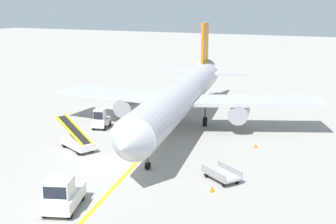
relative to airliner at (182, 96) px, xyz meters
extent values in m
plane|color=#9E9B93|center=(-0.48, -12.55, -3.42)|extent=(300.00, 300.00, 0.00)
cube|color=yellow|center=(0.10, -7.55, -3.41)|extent=(14.82, 78.73, 0.01)
cylinder|color=#B2B5BA|center=(0.10, -0.54, 0.03)|extent=(8.69, 30.10, 3.30)
cone|color=#B2B5BA|center=(3.04, -16.47, 0.03)|extent=(3.62, 2.95, 3.23)
cone|color=#B2B5BA|center=(-2.88, 15.59, 0.43)|extent=(3.59, 3.32, 3.14)
cube|color=#B2B5BA|center=(7.19, 2.30, -0.37)|extent=(13.69, 9.03, 0.36)
cylinder|color=gray|center=(5.76, 1.02, -1.37)|extent=(2.45, 3.49, 1.90)
cube|color=#B2B5BA|center=(-7.54, -0.42, -0.37)|extent=(13.11, 4.75, 0.36)
cylinder|color=gray|center=(-5.74, -1.11, -1.37)|extent=(2.45, 3.49, 1.90)
cube|color=orange|center=(-2.44, 13.23, 4.08)|extent=(1.00, 3.98, 5.20)
cube|color=#B2B5BA|center=(0.58, 13.38, 0.43)|extent=(5.63, 3.73, 0.24)
cube|color=#B2B5BA|center=(-5.32, 12.29, 0.43)|extent=(5.29, 2.42, 0.24)
cylinder|color=#4C4C51|center=(2.19, -11.84, -1.86)|extent=(0.20, 0.20, 3.12)
cylinder|color=black|center=(2.19, -11.84, -3.14)|extent=(0.45, 0.61, 0.56)
cylinder|color=#4C4C51|center=(1.90, 1.83, -1.86)|extent=(0.20, 0.20, 3.12)
cylinder|color=black|center=(1.90, 1.83, -2.94)|extent=(0.52, 1.01, 0.96)
cylinder|color=#4C4C51|center=(-2.43, 1.03, -1.86)|extent=(0.20, 0.20, 3.12)
cylinder|color=black|center=(-2.43, 1.03, -2.94)|extent=(0.52, 1.01, 0.96)
cube|color=black|center=(2.68, -14.50, 0.38)|extent=(2.94, 1.49, 0.60)
cube|color=silver|center=(0.51, -20.10, -2.72)|extent=(2.97, 4.02, 0.80)
cube|color=silver|center=(0.71, -20.70, -1.77)|extent=(1.97, 2.03, 1.10)
cube|color=black|center=(0.97, -21.43, -1.77)|extent=(1.37, 0.54, 0.77)
cylinder|color=black|center=(1.68, -21.03, -3.12)|extent=(0.40, 0.64, 0.60)
cylinder|color=black|center=(0.16, -21.56, -3.12)|extent=(0.40, 0.64, 0.60)
cylinder|color=black|center=(0.86, -18.65, -3.12)|extent=(0.40, 0.64, 0.60)
cylinder|color=black|center=(-0.67, -19.17, -3.12)|extent=(0.40, 0.64, 0.60)
cube|color=silver|center=(-7.45, -3.43, -2.77)|extent=(1.84, 2.64, 0.70)
cube|color=silver|center=(-7.34, -3.84, -1.87)|extent=(1.27, 1.30, 1.10)
cube|color=black|center=(-7.22, -4.34, -1.87)|extent=(0.97, 0.31, 0.77)
cylinder|color=black|center=(-6.71, -4.12, -3.12)|extent=(0.36, 0.64, 0.60)
cylinder|color=black|center=(-7.78, -4.38, -3.12)|extent=(0.36, 0.64, 0.60)
cylinder|color=black|center=(-7.11, -2.49, -3.12)|extent=(0.36, 0.64, 0.60)
cylinder|color=black|center=(-8.18, -2.75, -3.12)|extent=(0.36, 0.64, 0.60)
cube|color=silver|center=(-5.56, -10.19, -2.82)|extent=(4.07, 3.02, 0.60)
cylinder|color=black|center=(-7.03, -10.18, -3.12)|extent=(0.64, 0.46, 0.60)
cylinder|color=black|center=(-6.47, -9.04, -3.12)|extent=(0.64, 0.46, 0.60)
cylinder|color=black|center=(-4.64, -11.35, -3.12)|extent=(0.64, 0.46, 0.60)
cylinder|color=black|center=(-4.08, -10.21, -3.12)|extent=(0.64, 0.46, 0.60)
cube|color=black|center=(-6.10, -9.93, -1.87)|extent=(4.88, 3.01, 1.76)
cube|color=yellow|center=(-6.29, -10.33, -1.75)|extent=(4.54, 2.28, 1.84)
cube|color=yellow|center=(-5.90, -9.53, -1.75)|extent=(4.54, 2.28, 1.84)
cube|color=#A5A5A8|center=(8.09, -11.66, -2.98)|extent=(3.16, 2.82, 0.16)
cube|color=#4C4C51|center=(6.57, -10.61, -3.00)|extent=(0.79, 0.58, 0.08)
cylinder|color=#4C4C51|center=(6.20, -10.35, -3.00)|extent=(0.12, 0.12, 0.05)
cube|color=gray|center=(7.67, -12.28, -2.73)|extent=(2.34, 1.64, 0.50)
cube|color=gray|center=(8.52, -11.04, -2.73)|extent=(2.34, 1.64, 0.50)
cylinder|color=black|center=(6.89, -11.56, -3.24)|extent=(0.36, 0.30, 0.36)
cylinder|color=black|center=(7.57, -10.57, -3.24)|extent=(0.36, 0.30, 0.36)
cylinder|color=black|center=(8.62, -12.75, -3.24)|extent=(0.36, 0.30, 0.36)
cylinder|color=black|center=(9.30, -11.76, -3.24)|extent=(0.36, 0.30, 0.36)
cylinder|color=#26262D|center=(-2.37, -8.58, -2.99)|extent=(0.24, 0.24, 0.85)
cube|color=orange|center=(-2.37, -8.58, -2.29)|extent=(0.36, 0.22, 0.56)
sphere|color=beige|center=(-2.37, -8.58, -1.90)|extent=(0.20, 0.20, 0.20)
sphere|color=yellow|center=(-2.37, -8.58, -1.84)|extent=(0.24, 0.24, 0.24)
cone|color=orange|center=(-4.93, -2.42, -3.20)|extent=(0.36, 0.36, 0.44)
cone|color=orange|center=(-3.15, -4.10, -3.20)|extent=(0.36, 0.36, 0.44)
cone|color=orange|center=(8.53, -3.24, -3.20)|extent=(0.36, 0.36, 0.44)
cone|color=orange|center=(8.15, -13.84, -3.20)|extent=(0.36, 0.36, 0.44)
camera|label=1|loc=(17.29, -40.98, 9.16)|focal=48.05mm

